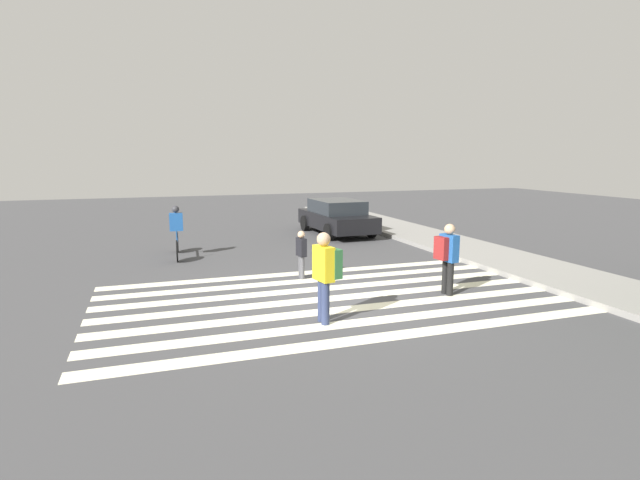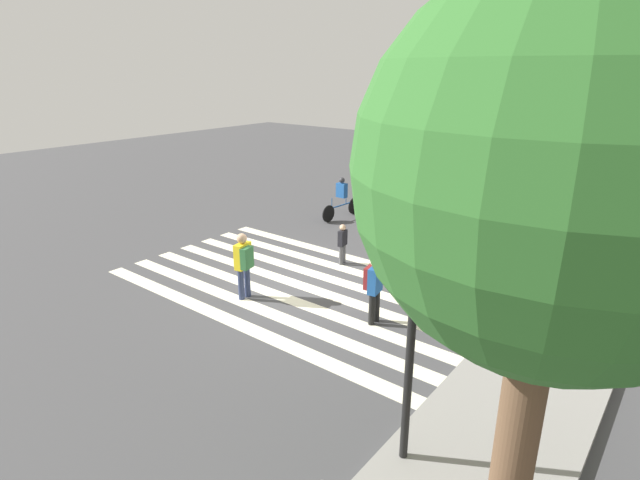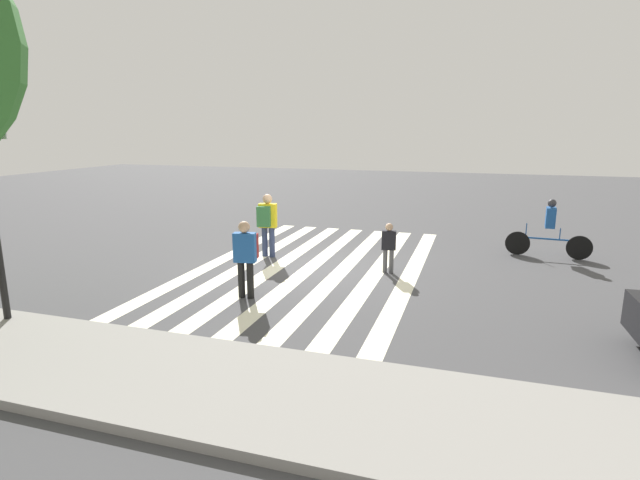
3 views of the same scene
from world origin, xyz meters
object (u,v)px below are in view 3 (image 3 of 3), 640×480
(cyclist_mid_street, at_px, (550,226))
(pedestrian_adult_blue_shirt, at_px, (267,221))
(pedestrian_child_with_backpack, at_px, (246,253))
(pedestrian_adult_yellow_jacket, at_px, (389,245))

(cyclist_mid_street, bearing_deg, pedestrian_adult_blue_shirt, 21.04)
(pedestrian_child_with_backpack, bearing_deg, pedestrian_adult_yellow_jacket, -142.81)
(pedestrian_adult_yellow_jacket, relative_size, pedestrian_adult_blue_shirt, 0.71)
(pedestrian_adult_yellow_jacket, bearing_deg, pedestrian_adult_blue_shirt, -17.80)
(pedestrian_child_with_backpack, distance_m, pedestrian_adult_blue_shirt, 3.37)
(pedestrian_child_with_backpack, relative_size, cyclist_mid_street, 0.74)
(pedestrian_adult_yellow_jacket, bearing_deg, cyclist_mid_street, -152.30)
(pedestrian_adult_yellow_jacket, xyz_separation_m, cyclist_mid_street, (-3.91, -2.86, 0.16))
(pedestrian_adult_blue_shirt, bearing_deg, pedestrian_child_with_backpack, -85.03)
(pedestrian_adult_yellow_jacket, distance_m, cyclist_mid_street, 4.85)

